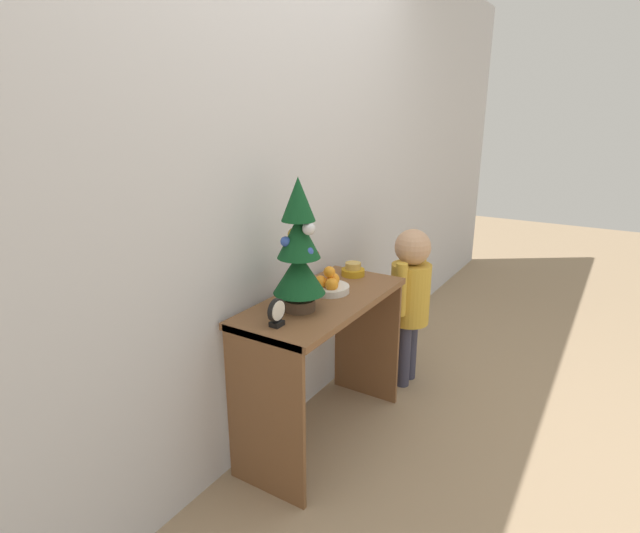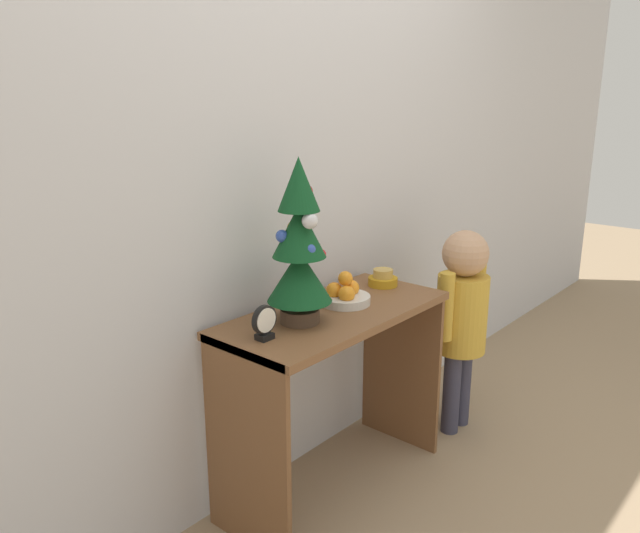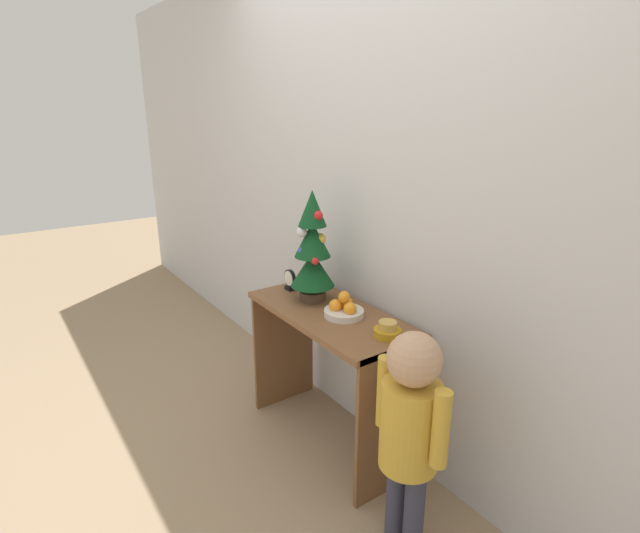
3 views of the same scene
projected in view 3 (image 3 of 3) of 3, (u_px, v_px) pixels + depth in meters
ground_plane at (296, 452)px, 2.54m from camera, size 12.00×12.00×0.00m
back_wall at (374, 200)px, 2.41m from camera, size 7.00×0.05×2.50m
console_table at (330, 346)px, 2.49m from camera, size 0.93×0.42×0.73m
mini_tree at (312, 250)px, 2.49m from camera, size 0.22×0.22×0.57m
fruit_bowl at (344, 309)px, 2.37m from camera, size 0.19×0.19×0.13m
singing_bowl at (388, 330)px, 2.16m from camera, size 0.12×0.12×0.07m
desk_clock at (290, 280)px, 2.70m from camera, size 0.09×0.04×0.11m
child_figure at (410, 421)px, 1.85m from camera, size 0.35×0.22×0.93m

